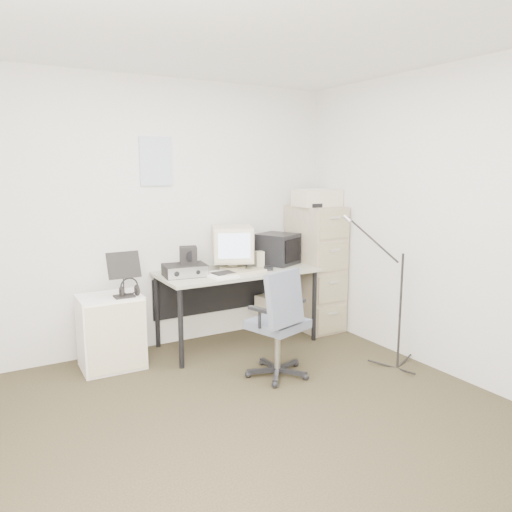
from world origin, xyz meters
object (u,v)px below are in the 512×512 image
side_cart (111,332)px  filing_cabinet (315,268)px  desk (237,307)px  office_chair (278,322)px

side_cart → filing_cabinet: bearing=1.3°
side_cart → desk: bearing=0.0°
desk → side_cart: 1.21m
desk → office_chair: 0.85m
filing_cabinet → desk: filing_cabinet is taller
office_chair → side_cart: 1.43m
desk → office_chair: office_chair is taller
filing_cabinet → office_chair: (-1.02, -0.87, -0.19)m
office_chair → side_cart: office_chair is taller
office_chair → desk: bearing=67.5°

